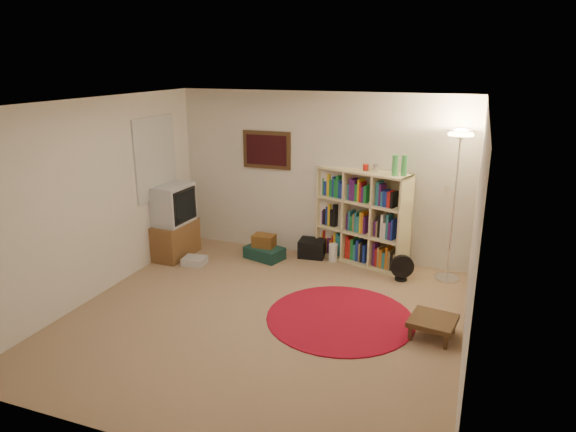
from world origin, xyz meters
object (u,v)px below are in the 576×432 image
floor_lamp (459,156)px  floor_fan (402,268)px  tv_stand (171,222)px  suitcase (264,253)px  side_table (433,321)px  bookshelf (361,218)px

floor_lamp → floor_fan: floor_lamp is taller
tv_stand → suitcase: bearing=17.5°
floor_fan → suitcase: 2.10m
floor_lamp → side_table: size_ratio=3.80×
suitcase → tv_stand: bearing=-148.4°
suitcase → floor_fan: bearing=13.4°
floor_lamp → tv_stand: bearing=-172.6°
tv_stand → floor_lamp: bearing=9.6°
floor_lamp → side_table: floor_lamp is taller
floor_fan → tv_stand: bearing=164.0°
bookshelf → floor_fan: (0.70, -0.51, -0.50)m
floor_lamp → floor_fan: bearing=-156.3°
tv_stand → side_table: (4.02, -1.13, -0.36)m
floor_fan → floor_lamp: bearing=3.2°
side_table → floor_fan: bearing=111.0°
bookshelf → tv_stand: (-2.78, -0.79, -0.13)m
floor_lamp → side_table: bearing=-91.9°
bookshelf → side_table: size_ratio=3.08×
floor_lamp → suitcase: 3.16m
floor_fan → side_table: bearing=-89.5°
bookshelf → suitcase: (-1.40, -0.41, -0.59)m
tv_stand → floor_fan: bearing=6.6°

